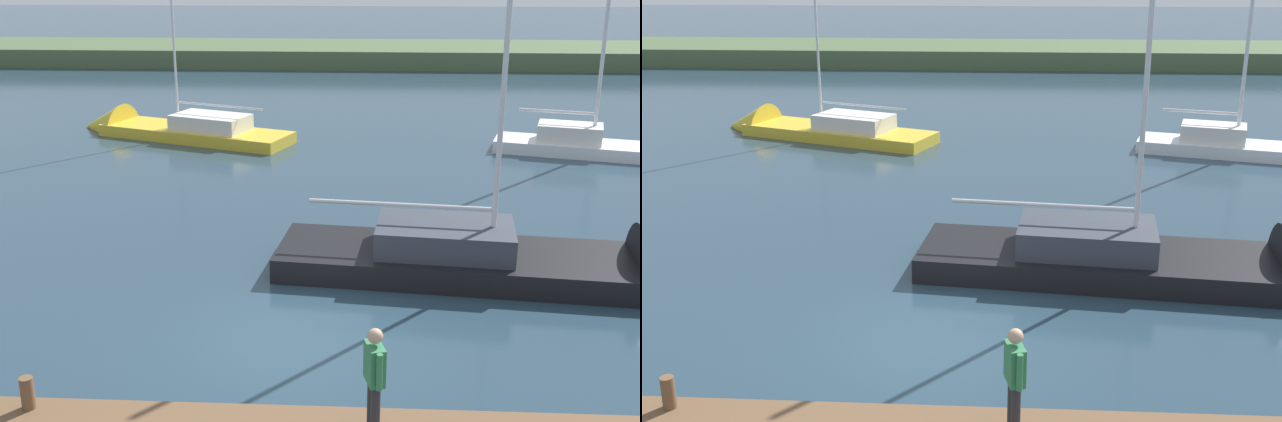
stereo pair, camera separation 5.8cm
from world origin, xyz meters
The scene contains 7 objects.
ground_plane centered at (0.00, 0.00, 0.00)m, with size 200.00×200.00×0.00m, color #263D4C.
far_shoreline centered at (0.00, -40.93, 0.00)m, with size 180.00×8.00×2.40m, color #4C603D.
mooring_post_near centered at (3.54, 3.67, 1.00)m, with size 0.21×0.21×0.51m, color brown.
sailboat_behind_pier centered at (-10.68, -15.36, 0.17)m, with size 7.73×3.85×9.29m.
sailboat_far_right centered at (-5.78, -3.47, 0.20)m, with size 10.87×3.81×11.23m.
sailboat_mid_channel centered at (6.85, -17.87, 0.16)m, with size 9.79×5.56×11.27m.
person_on_dock centered at (-1.64, 3.99, 1.67)m, with size 0.32×0.61×1.63m.
Camera 1 is at (-1.41, 13.73, 7.28)m, focal length 44.17 mm.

